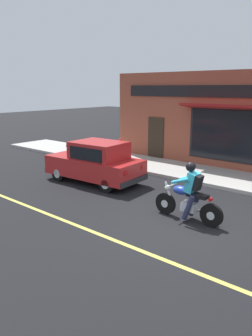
# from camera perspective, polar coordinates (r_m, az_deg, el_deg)

# --- Properties ---
(ground_plane) EXTENTS (80.00, 80.00, 0.00)m
(ground_plane) POSITION_cam_1_polar(r_m,az_deg,el_deg) (8.84, 9.36, -9.66)
(ground_plane) COLOR black
(sidewalk_curb) EXTENTS (2.60, 22.00, 0.14)m
(sidewalk_curb) POSITION_cam_1_polar(r_m,az_deg,el_deg) (14.21, 9.00, -0.31)
(sidewalk_curb) COLOR #ADAAA3
(sidewalk_curb) RESTS_ON ground
(lane_stripe) EXTENTS (0.12, 19.80, 0.01)m
(lane_stripe) POSITION_cam_1_polar(r_m,az_deg,el_deg) (9.46, -12.56, -8.19)
(lane_stripe) COLOR #D1C64C
(lane_stripe) RESTS_ON ground
(storefront_building) EXTENTS (1.25, 10.45, 4.20)m
(storefront_building) POSITION_cam_1_polar(r_m,az_deg,el_deg) (14.81, 15.24, 7.96)
(storefront_building) COLOR brown
(storefront_building) RESTS_ON ground
(motorcycle_with_rider) EXTENTS (0.56, 2.02, 1.62)m
(motorcycle_with_rider) POSITION_cam_1_polar(r_m,az_deg,el_deg) (8.92, 10.86, -4.86)
(motorcycle_with_rider) COLOR black
(motorcycle_with_rider) RESTS_ON ground
(car_hatchback) EXTENTS (1.86, 3.87, 1.57)m
(car_hatchback) POSITION_cam_1_polar(r_m,az_deg,el_deg) (12.33, -5.33, 0.96)
(car_hatchback) COLOR black
(car_hatchback) RESTS_ON ground
(fire_hydrant) EXTENTS (0.36, 0.24, 0.88)m
(fire_hydrant) POSITION_cam_1_polar(r_m,az_deg,el_deg) (16.55, -0.99, 3.63)
(fire_hydrant) COLOR red
(fire_hydrant) RESTS_ON sidewalk_curb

